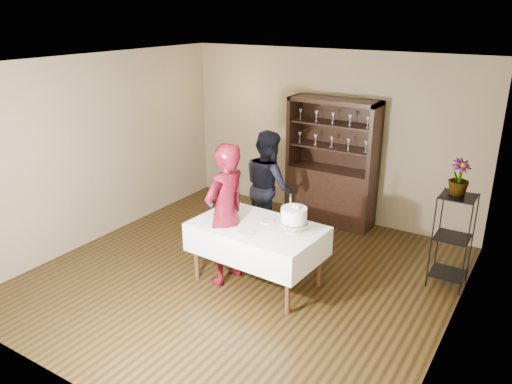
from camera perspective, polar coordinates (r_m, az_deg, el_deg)
floor at (r=6.59m, az=-1.46°, el=-9.56°), size 5.00×5.00×0.00m
ceiling at (r=5.74m, az=-1.71°, el=14.52°), size 5.00×5.00×0.00m
back_wall at (r=8.15m, az=8.24°, el=6.39°), size 5.00×0.02×2.70m
wall_left at (r=7.65m, az=-17.45°, el=4.74°), size 0.02×5.00×2.70m
wall_right at (r=5.17m, az=22.23°, el=-3.17°), size 0.02×5.00×2.70m
china_hutch at (r=8.04m, az=8.57°, el=1.10°), size 1.40×0.48×2.00m
plant_etagere at (r=6.57m, az=21.55°, el=-4.80°), size 0.42×0.42×1.20m
cake_table at (r=6.16m, az=0.14°, el=-5.41°), size 1.63×1.05×0.79m
woman at (r=6.12m, az=-3.51°, el=-2.57°), size 0.52×0.71×1.80m
man at (r=7.28m, az=1.42°, el=0.66°), size 1.03×0.99×1.67m
cake at (r=5.86m, az=4.35°, el=-2.84°), size 0.36×0.36×0.48m
plate_near at (r=5.89m, az=-1.22°, el=-4.63°), size 0.23×0.23×0.01m
plate_far at (r=6.19m, az=1.30°, el=-3.34°), size 0.24×0.24×0.01m
potted_plant at (r=6.33m, az=22.20°, el=1.55°), size 0.34×0.34×0.43m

